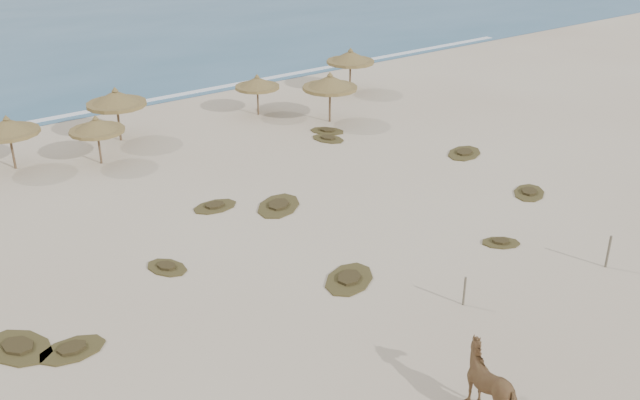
{
  "coord_description": "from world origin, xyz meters",
  "views": [
    {
      "loc": [
        -13.87,
        -15.15,
        12.99
      ],
      "look_at": [
        1.07,
        5.0,
        1.47
      ],
      "focal_mm": 40.0,
      "sensor_mm": 36.0,
      "label": 1
    }
  ],
  "objects": [
    {
      "name": "scrub_5",
      "position": [
        12.23,
        7.72,
        0.05
      ],
      "size": [
        2.76,
        2.32,
        0.16
      ],
      "rotation": [
        0.0,
        0.0,
        0.4
      ],
      "color": "#4E4522",
      "rests_on": "ground"
    },
    {
      "name": "fence_post_far",
      "position": [
        7.84,
        -3.28,
        0.63
      ],
      "size": [
        0.11,
        0.11,
        1.26
      ],
      "primitive_type": "cylinder",
      "rotation": [
        0.0,
        0.0,
        -0.21
      ],
      "color": "#6B6350",
      "rests_on": "ground"
    },
    {
      "name": "palapa_1",
      "position": [
        -6.68,
        19.32,
        2.09
      ],
      "size": [
        3.21,
        3.21,
        2.7
      ],
      "rotation": [
        0.0,
        0.0,
        -0.12
      ],
      "color": "brown",
      "rests_on": "ground"
    },
    {
      "name": "palapa_5",
      "position": [
        9.87,
        15.93,
        2.26
      ],
      "size": [
        3.39,
        3.39,
        2.91
      ],
      "rotation": [
        0.0,
        0.0,
        0.1
      ],
      "color": "brown",
      "rests_on": "ground"
    },
    {
      "name": "foam_line",
      "position": [
        0.0,
        26.0,
        0.0
      ],
      "size": [
        70.0,
        0.6,
        0.01
      ],
      "primitive_type": "cube",
      "color": "white",
      "rests_on": "ground"
    },
    {
      "name": "ground",
      "position": [
        0.0,
        0.0,
        0.0
      ],
      "size": [
        160.0,
        160.0,
        0.0
      ],
      "primitive_type": "plane",
      "color": "beige",
      "rests_on": "ground"
    },
    {
      "name": "horse",
      "position": [
        -1.38,
        -5.93,
        0.9
      ],
      "size": [
        1.01,
        2.15,
        1.8
      ],
      "primitive_type": "imported",
      "rotation": [
        0.0,
        0.0,
        3.12
      ],
      "color": "olive",
      "rests_on": "ground"
    },
    {
      "name": "scrub_2",
      "position": [
        -5.01,
        6.11,
        0.05
      ],
      "size": [
        1.62,
        1.97,
        0.16
      ],
      "rotation": [
        0.0,
        0.0,
        1.93
      ],
      "color": "#4E4522",
      "rests_on": "ground"
    },
    {
      "name": "scrub_10",
      "position": [
        8.7,
        14.62,
        0.05
      ],
      "size": [
        2.13,
        2.3,
        0.16
      ],
      "rotation": [
        0.0,
        0.0,
        2.18
      ],
      "color": "#4E4522",
      "rests_on": "ground"
    },
    {
      "name": "palapa_6",
      "position": [
        14.68,
        20.08,
        2.24
      ],
      "size": [
        4.06,
        4.06,
        2.88
      ],
      "rotation": [
        0.0,
        0.0,
        -0.41
      ],
      "color": "brown",
      "rests_on": "ground"
    },
    {
      "name": "palapa_4",
      "position": [
        7.26,
        19.48,
        1.9
      ],
      "size": [
        3.31,
        3.31,
        2.45
      ],
      "rotation": [
        0.0,
        0.0,
        0.32
      ],
      "color": "brown",
      "rests_on": "ground"
    },
    {
      "name": "scrub_0",
      "position": [
        -9.42,
        3.29,
        0.05
      ],
      "size": [
        2.03,
        1.35,
        0.16
      ],
      "rotation": [
        0.0,
        0.0,
        3.12
      ],
      "color": "#4E4522",
      "rests_on": "ground"
    },
    {
      "name": "scrub_12",
      "position": [
        6.18,
        0.18,
        0.05
      ],
      "size": [
        1.78,
        1.66,
        0.16
      ],
      "rotation": [
        0.0,
        0.0,
        2.52
      ],
      "color": "#4E4522",
      "rests_on": "ground"
    },
    {
      "name": "scrub_1",
      "position": [
        -10.69,
        4.37,
        0.05
      ],
      "size": [
        2.41,
        2.89,
        0.16
      ],
      "rotation": [
        0.0,
        0.0,
        1.95
      ],
      "color": "#4E4522",
      "rests_on": "ground"
    },
    {
      "name": "scrub_7",
      "position": [
        7.96,
        13.58,
        0.05
      ],
      "size": [
        1.74,
        2.17,
        0.16
      ],
      "rotation": [
        0.0,
        0.0,
        1.88
      ],
      "color": "#4E4522",
      "rests_on": "ground"
    },
    {
      "name": "palapa_3",
      "position": [
        -1.01,
        20.09,
        2.27
      ],
      "size": [
        3.97,
        3.97,
        2.93
      ],
      "rotation": [
        0.0,
        0.0,
        -0.33
      ],
      "color": "brown",
      "rests_on": "ground"
    },
    {
      "name": "palapa_2",
      "position": [
        -3.09,
        17.47,
        1.92
      ],
      "size": [
        2.71,
        2.71,
        2.48
      ],
      "rotation": [
        0.0,
        0.0,
        -0.02
      ],
      "color": "brown",
      "rests_on": "ground"
    },
    {
      "name": "fence_post_near",
      "position": [
        1.84,
        -1.93,
        0.52
      ],
      "size": [
        0.1,
        0.1,
        1.05
      ],
      "primitive_type": "cylinder",
      "rotation": [
        0.0,
        0.0,
        0.39
      ],
      "color": "#6B6350",
      "rests_on": "ground"
    },
    {
      "name": "scrub_9",
      "position": [
        -0.22,
        1.54,
        0.05
      ],
      "size": [
        2.88,
        2.59,
        0.16
      ],
      "rotation": [
        0.0,
        0.0,
        0.54
      ],
      "color": "#4E4522",
      "rests_on": "ground"
    },
    {
      "name": "scrub_4",
      "position": [
        10.88,
        2.57,
        0.05
      ],
      "size": [
        2.41,
        2.18,
        0.16
      ],
      "rotation": [
        0.0,
        0.0,
        0.55
      ],
      "color": "#4E4522",
      "rests_on": "ground"
    },
    {
      "name": "scrub_13",
      "position": [
        -1.08,
        9.65,
        0.05
      ],
      "size": [
        1.98,
        1.29,
        0.16
      ],
      "rotation": [
        0.0,
        0.0,
        3.14
      ],
      "color": "#4E4522",
      "rests_on": "ground"
    },
    {
      "name": "scrub_3",
      "position": [
        1.14,
        8.08,
        0.05
      ],
      "size": [
        3.1,
        2.93,
        0.16
      ],
      "rotation": [
        0.0,
        0.0,
        0.65
      ],
      "color": "#4E4522",
      "rests_on": "ground"
    }
  ]
}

